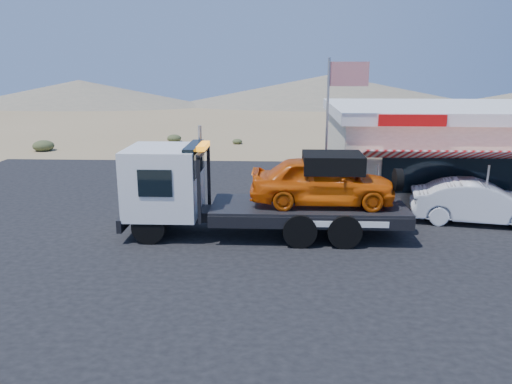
% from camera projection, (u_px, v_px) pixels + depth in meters
% --- Properties ---
extents(ground, '(120.00, 120.00, 0.00)m').
position_uv_depth(ground, '(188.00, 251.00, 15.91)').
color(ground, '#8B734F').
rests_on(ground, ground).
extents(asphalt_lot, '(32.00, 24.00, 0.02)m').
position_uv_depth(asphalt_lot, '(255.00, 223.00, 18.73)').
color(asphalt_lot, black).
rests_on(asphalt_lot, ground).
extents(tow_truck, '(9.49, 2.81, 3.17)m').
position_uv_depth(tow_truck, '(257.00, 187.00, 17.06)').
color(tow_truck, black).
rests_on(tow_truck, asphalt_lot).
extents(white_sedan, '(4.99, 2.48, 1.57)m').
position_uv_depth(white_sedan, '(478.00, 202.00, 18.52)').
color(white_sedan, silver).
rests_on(white_sedan, asphalt_lot).
extents(jerky_store, '(10.40, 9.97, 3.90)m').
position_uv_depth(jerky_store, '(440.00, 146.00, 23.64)').
color(jerky_store, '#C6B896').
rests_on(jerky_store, asphalt_lot).
extents(flagpole, '(1.55, 0.10, 6.00)m').
position_uv_depth(flagpole, '(333.00, 118.00, 19.10)').
color(flagpole, '#99999E').
rests_on(flagpole, asphalt_lot).
extents(distant_hills, '(126.00, 48.00, 4.20)m').
position_uv_depth(distant_hills, '(188.00, 92.00, 69.18)').
color(distant_hills, '#726B59').
rests_on(distant_hills, ground).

